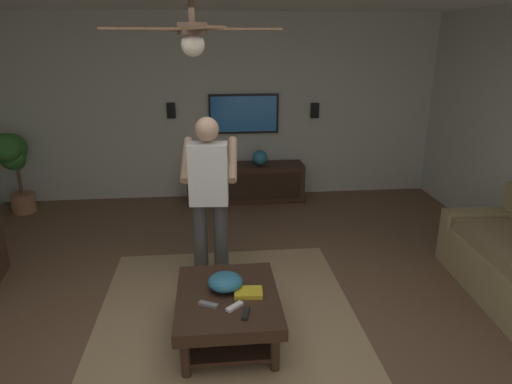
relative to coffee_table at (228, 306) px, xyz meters
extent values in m
plane|color=brown|center=(-0.05, -0.05, -0.30)|extent=(8.68, 8.68, 0.00)
cube|color=#B2B7AD|center=(3.61, -0.05, 1.04)|extent=(0.10, 6.63, 2.67)
cube|color=#9E8460|center=(0.20, 0.00, -0.29)|extent=(2.67, 2.24, 0.01)
cube|color=#93845B|center=(1.10, -2.77, -0.01)|extent=(0.23, 0.85, 0.58)
cube|color=#332116|center=(0.00, 0.00, 0.05)|extent=(1.00, 0.80, 0.10)
cylinder|color=#332116|center=(0.42, -0.32, -0.15)|extent=(0.07, 0.07, 0.30)
cylinder|color=#332116|center=(0.42, 0.32, -0.15)|extent=(0.07, 0.07, 0.30)
cylinder|color=#332116|center=(-0.42, -0.32, -0.15)|extent=(0.07, 0.07, 0.30)
cylinder|color=#332116|center=(-0.42, 0.32, -0.15)|extent=(0.07, 0.07, 0.30)
cube|color=black|center=(0.00, 0.00, -0.20)|extent=(0.88, 0.68, 0.03)
cube|color=#332116|center=(3.28, -0.40, -0.02)|extent=(0.44, 1.70, 0.55)
cube|color=black|center=(3.06, -0.40, -0.02)|extent=(0.01, 1.56, 0.39)
cube|color=black|center=(3.52, -0.40, 0.96)|extent=(0.05, 1.02, 0.57)
cube|color=blue|center=(3.50, -0.40, 0.96)|extent=(0.01, 0.96, 0.51)
cylinder|color=#3F3F3F|center=(0.95, 0.02, 0.11)|extent=(0.14, 0.14, 0.82)
cylinder|color=#3F3F3F|center=(0.97, 0.22, 0.11)|extent=(0.14, 0.14, 0.82)
cube|color=white|center=(0.96, 0.12, 0.81)|extent=(0.25, 0.38, 0.58)
sphere|color=tan|center=(0.96, 0.12, 1.23)|extent=(0.22, 0.22, 0.22)
cylinder|color=tan|center=(1.12, -0.11, 0.90)|extent=(0.48, 0.13, 0.37)
cylinder|color=tan|center=(1.15, 0.33, 0.90)|extent=(0.48, 0.13, 0.37)
cube|color=white|center=(1.34, 0.09, 0.80)|extent=(0.04, 0.05, 0.16)
cylinder|color=#9E6B4C|center=(3.11, 2.71, -0.16)|extent=(0.32, 0.32, 0.27)
cylinder|color=brown|center=(3.11, 2.71, 0.19)|extent=(0.04, 0.04, 0.44)
sphere|color=#2D6B28|center=(3.14, 2.76, 0.48)|extent=(0.33, 0.33, 0.33)
sphere|color=#2D6B28|center=(3.10, 2.81, 0.59)|extent=(0.33, 0.33, 0.33)
sphere|color=#2D6B28|center=(3.00, 2.76, 0.65)|extent=(0.38, 0.38, 0.38)
sphere|color=#2D6B28|center=(3.19, 2.77, 0.60)|extent=(0.39, 0.39, 0.39)
sphere|color=#2D6B28|center=(3.22, 2.76, 0.41)|extent=(0.25, 0.25, 0.25)
ellipsoid|color=teal|center=(0.09, 0.01, 0.17)|extent=(0.28, 0.28, 0.13)
cube|color=white|center=(-0.19, -0.05, 0.12)|extent=(0.13, 0.14, 0.02)
cube|color=black|center=(-0.29, -0.12, 0.12)|extent=(0.16, 0.08, 0.02)
cube|color=slate|center=(-0.15, 0.15, 0.12)|extent=(0.11, 0.15, 0.02)
cube|color=gold|center=(-0.02, -0.16, 0.12)|extent=(0.17, 0.23, 0.04)
sphere|color=teal|center=(3.26, -0.61, 0.36)|extent=(0.22, 0.22, 0.22)
cube|color=black|center=(3.53, -1.46, 0.99)|extent=(0.06, 0.12, 0.22)
cube|color=black|center=(3.53, 0.64, 1.02)|extent=(0.06, 0.12, 0.22)
cylinder|color=#4C3828|center=(0.10, 0.19, 2.21)|extent=(0.04, 0.04, 0.28)
cylinder|color=#4C3828|center=(0.10, 0.19, 2.07)|extent=(0.20, 0.20, 0.08)
sphere|color=silver|center=(0.10, 0.19, 1.97)|extent=(0.16, 0.16, 0.16)
cube|color=brown|center=(0.40, 0.30, 2.07)|extent=(0.57, 0.31, 0.02)
cube|color=brown|center=(0.03, 0.50, 2.07)|extent=(0.24, 0.57, 0.02)
cube|color=brown|center=(-0.21, 0.11, 2.07)|extent=(0.57, 0.25, 0.02)
cube|color=brown|center=(0.12, -0.13, 2.07)|extent=(0.15, 0.57, 0.02)
camera|label=1|loc=(-3.13, 0.09, 2.01)|focal=31.96mm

